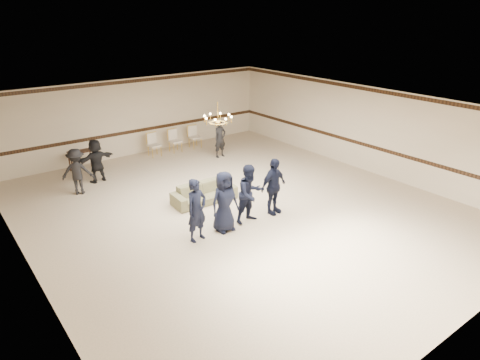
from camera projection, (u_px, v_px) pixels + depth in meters
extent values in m
cube|color=beige|center=(238.00, 208.00, 13.56)|extent=(12.00, 14.00, 0.01)
cube|color=#32251C|center=(237.00, 108.00, 12.37)|extent=(12.00, 14.00, 0.01)
cube|color=beige|center=(138.00, 117.00, 18.14)|extent=(12.00, 0.01, 3.20)
cube|color=beige|center=(470.00, 262.00, 7.79)|extent=(12.00, 0.01, 3.20)
cube|color=beige|center=(22.00, 214.00, 9.59)|extent=(0.01, 14.00, 3.20)
cube|color=beige|center=(364.00, 129.00, 16.33)|extent=(0.01, 14.00, 3.20)
cube|color=#341F0F|center=(139.00, 130.00, 18.35)|extent=(12.00, 0.02, 0.14)
cube|color=#341F0F|center=(134.00, 81.00, 17.57)|extent=(12.00, 0.02, 0.14)
imported|color=black|center=(197.00, 210.00, 11.42)|extent=(0.71, 0.54, 1.76)
imported|color=black|center=(224.00, 202.00, 11.92)|extent=(0.86, 0.57, 1.76)
imported|color=black|center=(250.00, 194.00, 12.43)|extent=(0.88, 0.70, 1.76)
imported|color=black|center=(273.00, 186.00, 12.94)|extent=(1.08, 0.57, 1.76)
imported|color=#6B6747|center=(204.00, 193.00, 13.91)|extent=(2.13, 0.92, 0.61)
imported|color=black|center=(77.00, 172.00, 14.35)|extent=(1.18, 0.99, 1.58)
imported|color=black|center=(96.00, 161.00, 15.38)|extent=(1.52, 0.68, 1.58)
imported|color=black|center=(220.00, 139.00, 17.94)|extent=(0.61, 0.44, 1.58)
cube|color=black|center=(81.00, 160.00, 16.62)|extent=(0.94, 0.43, 0.78)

